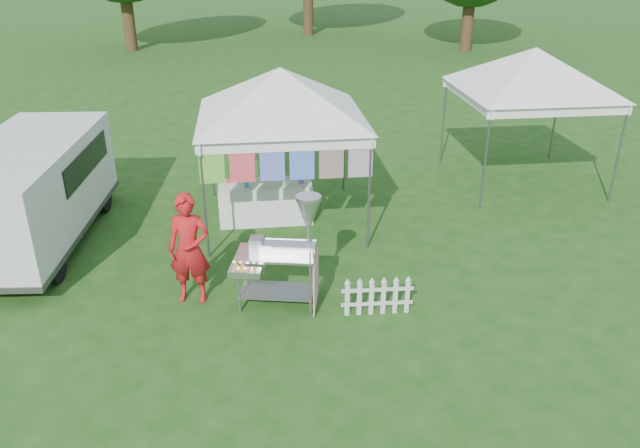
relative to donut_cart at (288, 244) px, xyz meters
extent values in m
plane|color=#1A4313|center=(0.12, -0.33, -1.06)|extent=(120.00, 120.00, 0.00)
cylinder|color=#59595E|center=(-1.30, 1.75, -0.01)|extent=(0.04, 0.04, 2.10)
cylinder|color=#59595E|center=(1.54, 1.75, -0.01)|extent=(0.04, 0.04, 2.10)
cylinder|color=#59595E|center=(-1.30, 4.59, -0.01)|extent=(0.04, 0.04, 2.10)
cylinder|color=#59595E|center=(1.54, 4.59, -0.01)|extent=(0.04, 0.04, 2.10)
cube|color=white|center=(0.12, 1.75, 0.94)|extent=(3.00, 0.03, 0.22)
cube|color=white|center=(0.12, 4.59, 0.94)|extent=(3.00, 0.03, 0.22)
pyramid|color=white|center=(0.12, 3.17, 1.94)|extent=(4.24, 4.24, 0.90)
cylinder|color=#59595E|center=(0.12, 1.75, 1.02)|extent=(3.00, 0.03, 0.03)
cube|color=#189239|center=(-1.13, 1.75, 0.67)|extent=(0.42, 0.01, 0.70)
cube|color=#C5186E|center=(-0.63, 1.75, 0.67)|extent=(0.42, 0.01, 0.70)
cube|color=purple|center=(-0.13, 1.75, 0.67)|extent=(0.42, 0.01, 0.70)
cube|color=#1921CD|center=(0.37, 1.75, 0.67)|extent=(0.42, 0.01, 0.70)
cube|color=orange|center=(0.87, 1.75, 0.67)|extent=(0.42, 0.01, 0.70)
cube|color=#33C0A3|center=(1.37, 1.75, 0.67)|extent=(0.42, 0.01, 0.70)
cylinder|color=#59595E|center=(4.20, 3.25, -0.01)|extent=(0.04, 0.04, 2.10)
cylinder|color=#59595E|center=(7.04, 3.25, -0.01)|extent=(0.04, 0.04, 2.10)
cylinder|color=#59595E|center=(4.20, 6.09, -0.01)|extent=(0.04, 0.04, 2.10)
cylinder|color=#59595E|center=(7.04, 6.09, -0.01)|extent=(0.04, 0.04, 2.10)
cube|color=white|center=(5.62, 3.25, 0.94)|extent=(3.00, 0.03, 0.22)
cube|color=white|center=(5.62, 6.09, 0.94)|extent=(3.00, 0.03, 0.22)
pyramid|color=white|center=(5.62, 4.67, 1.94)|extent=(4.24, 4.24, 0.90)
cylinder|color=#59595E|center=(5.62, 3.25, 1.02)|extent=(3.00, 0.03, 0.03)
cylinder|color=#351E13|center=(-5.88, 23.67, 0.92)|extent=(0.56, 0.56, 3.96)
cylinder|color=#351E13|center=(10.12, 21.67, 0.70)|extent=(0.56, 0.56, 3.52)
cylinder|color=gray|center=(-0.76, -0.09, -0.62)|extent=(0.05, 0.05, 0.88)
cylinder|color=gray|center=(0.29, -0.30, -0.62)|extent=(0.05, 0.05, 0.88)
cylinder|color=gray|center=(-0.66, 0.39, -0.62)|extent=(0.05, 0.05, 0.88)
cylinder|color=gray|center=(0.39, 0.18, -0.62)|extent=(0.05, 0.05, 0.88)
cube|color=gray|center=(-0.19, 0.05, -0.82)|extent=(1.20, 0.76, 0.01)
cube|color=#B7B7BC|center=(-0.19, 0.05, -0.18)|extent=(1.26, 0.80, 0.04)
cube|color=#B7B7BC|center=(0.00, 0.06, -0.09)|extent=(0.86, 0.40, 0.15)
cube|color=gray|center=(-0.46, 0.15, -0.06)|extent=(0.23, 0.25, 0.21)
cylinder|color=gray|center=(0.30, 0.00, 0.25)|extent=(0.06, 0.06, 0.88)
cone|color=#B7B7BC|center=(0.30, 0.00, 0.50)|extent=(0.41, 0.41, 0.39)
cylinder|color=#B7B7BC|center=(0.30, 0.00, 0.71)|extent=(0.44, 0.44, 0.06)
cube|color=#B7B7BC|center=(-0.64, -0.24, -0.28)|extent=(0.52, 0.38, 0.10)
cube|color=pink|center=(0.40, -0.07, -0.62)|extent=(0.16, 0.72, 0.79)
cube|color=white|center=(0.29, -0.33, -0.07)|extent=(0.04, 0.14, 0.18)
imported|color=#B51619|center=(-1.47, 0.36, -0.18)|extent=(0.70, 0.52, 1.76)
cube|color=silver|center=(-4.41, 2.67, 0.03)|extent=(2.13, 4.57, 1.56)
cube|color=#59595E|center=(-4.41, 2.67, -0.75)|extent=(2.15, 4.62, 0.11)
cube|color=silver|center=(-4.25, 4.57, -0.35)|extent=(1.73, 0.76, 0.80)
cube|color=black|center=(-3.47, 3.13, 0.32)|extent=(0.21, 2.44, 0.49)
cube|color=black|center=(-4.23, 4.90, 0.32)|extent=(1.51, 0.15, 0.49)
cylinder|color=black|center=(-3.74, 1.19, -0.76)|extent=(0.24, 0.62, 0.60)
cylinder|color=black|center=(-5.07, 4.15, -0.76)|extent=(0.24, 0.62, 0.60)
cylinder|color=black|center=(-3.51, 4.02, -0.76)|extent=(0.24, 0.62, 0.60)
cube|color=silver|center=(0.83, -0.38, -0.78)|extent=(0.07, 0.02, 0.56)
cube|color=silver|center=(1.01, -0.38, -0.78)|extent=(0.07, 0.02, 0.56)
cube|color=silver|center=(1.19, -0.39, -0.78)|extent=(0.07, 0.02, 0.56)
cube|color=silver|center=(1.37, -0.40, -0.78)|extent=(0.07, 0.02, 0.56)
cube|color=silver|center=(1.55, -0.40, -0.78)|extent=(0.07, 0.02, 0.56)
cube|color=silver|center=(1.73, -0.41, -0.78)|extent=(0.07, 0.02, 0.56)
cube|color=silver|center=(1.28, -0.39, -0.88)|extent=(1.08, 0.06, 0.05)
cube|color=silver|center=(1.28, -0.39, -0.64)|extent=(1.08, 0.06, 0.05)
cube|color=white|center=(-0.23, 3.17, -0.67)|extent=(1.80, 0.70, 0.78)
camera|label=1|loc=(-0.50, -8.13, 4.13)|focal=35.00mm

